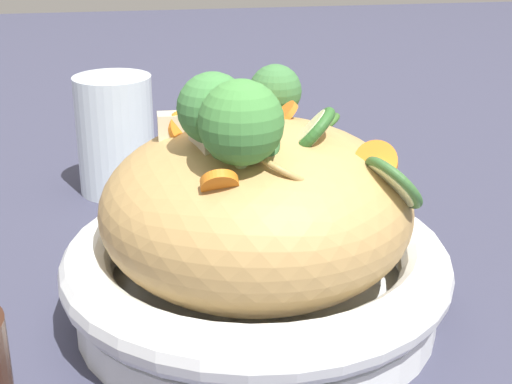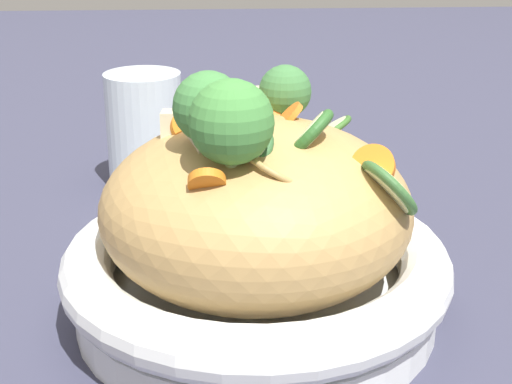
{
  "view_description": "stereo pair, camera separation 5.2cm",
  "coord_description": "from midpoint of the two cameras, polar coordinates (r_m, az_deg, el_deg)",
  "views": [
    {
      "loc": [
        -0.08,
        -0.48,
        0.29
      ],
      "look_at": [
        0.0,
        0.0,
        0.09
      ],
      "focal_mm": 54.36,
      "sensor_mm": 36.0,
      "label": 1
    },
    {
      "loc": [
        -0.03,
        -0.48,
        0.29
      ],
      "look_at": [
        0.0,
        0.0,
        0.09
      ],
      "focal_mm": 54.36,
      "sensor_mm": 36.0,
      "label": 2
    }
  ],
  "objects": [
    {
      "name": "ground_plane",
      "position": [
        0.56,
        -2.68,
        -9.07
      ],
      "size": [
        3.0,
        3.0,
        0.0
      ],
      "primitive_type": "plane",
      "color": "#37384C"
    },
    {
      "name": "serving_bowl",
      "position": [
        0.55,
        -2.74,
        -6.26
      ],
      "size": [
        0.27,
        0.27,
        0.06
      ],
      "color": "white",
      "rests_on": "ground_plane"
    },
    {
      "name": "noodle_heap",
      "position": [
        0.52,
        -2.84,
        -1.23
      ],
      "size": [
        0.21,
        0.21,
        0.12
      ],
      "color": "tan",
      "rests_on": "serving_bowl"
    },
    {
      "name": "broccoli_florets",
      "position": [
        0.48,
        -4.23,
        5.8
      ],
      "size": [
        0.11,
        0.17,
        0.07
      ],
      "color": "#9CB770",
      "rests_on": "serving_bowl"
    },
    {
      "name": "carrot_coins",
      "position": [
        0.51,
        -2.24,
        4.14
      ],
      "size": [
        0.15,
        0.14,
        0.05
      ],
      "color": "orange",
      "rests_on": "serving_bowl"
    },
    {
      "name": "zucchini_slices",
      "position": [
        0.5,
        1.75,
        3.17
      ],
      "size": [
        0.14,
        0.17,
        0.06
      ],
      "color": "beige",
      "rests_on": "serving_bowl"
    },
    {
      "name": "chicken_chunks",
      "position": [
        0.53,
        -5.35,
        5.32
      ],
      "size": [
        0.08,
        0.12,
        0.04
      ],
      "color": "beige",
      "rests_on": "serving_bowl"
    },
    {
      "name": "drinking_glass",
      "position": [
        0.78,
        -12.2,
        4.1
      ],
      "size": [
        0.08,
        0.08,
        0.12
      ],
      "color": "silver",
      "rests_on": "ground_plane"
    }
  ]
}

